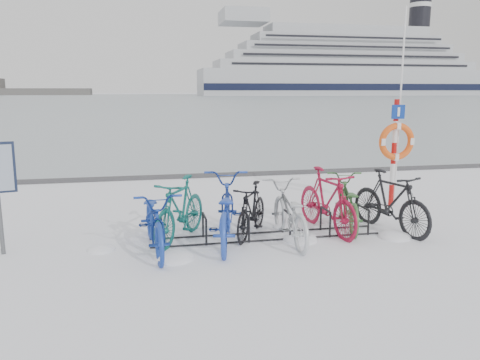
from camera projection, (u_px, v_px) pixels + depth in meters
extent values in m
plane|color=white|center=(266.00, 237.00, 8.14)|extent=(900.00, 900.00, 0.00)
cube|color=#A8B6BE|center=(150.00, 98.00, 157.33)|extent=(400.00, 298.00, 0.02)
cube|color=#3F3F42|center=(216.00, 175.00, 13.81)|extent=(400.00, 0.25, 0.10)
cylinder|color=black|center=(162.00, 235.00, 7.54)|extent=(0.04, 0.04, 0.44)
cylinder|color=black|center=(161.00, 227.00, 7.96)|extent=(0.04, 0.04, 0.44)
cylinder|color=black|center=(161.00, 218.00, 7.71)|extent=(0.04, 0.44, 0.04)
cylinder|color=black|center=(206.00, 232.00, 7.68)|extent=(0.04, 0.04, 0.44)
cylinder|color=black|center=(203.00, 225.00, 8.10)|extent=(0.04, 0.04, 0.44)
cylinder|color=black|center=(204.00, 216.00, 7.85)|extent=(0.04, 0.44, 0.04)
cylinder|color=black|center=(249.00, 230.00, 7.82)|extent=(0.04, 0.04, 0.44)
cylinder|color=black|center=(244.00, 223.00, 8.24)|extent=(0.04, 0.04, 0.44)
cylinder|color=black|center=(246.00, 214.00, 7.99)|extent=(0.04, 0.44, 0.04)
cylinder|color=black|center=(290.00, 227.00, 7.96)|extent=(0.04, 0.04, 0.44)
cylinder|color=black|center=(283.00, 220.00, 8.38)|extent=(0.04, 0.04, 0.44)
cylinder|color=black|center=(287.00, 212.00, 8.13)|extent=(0.04, 0.44, 0.04)
cylinder|color=black|center=(330.00, 225.00, 8.10)|extent=(0.04, 0.04, 0.44)
cylinder|color=black|center=(321.00, 218.00, 8.52)|extent=(0.04, 0.04, 0.44)
cylinder|color=black|center=(326.00, 210.00, 8.27)|extent=(0.04, 0.44, 0.04)
cylinder|color=black|center=(368.00, 223.00, 8.24)|extent=(0.04, 0.04, 0.44)
cylinder|color=black|center=(357.00, 216.00, 8.66)|extent=(0.04, 0.04, 0.44)
cylinder|color=black|center=(363.00, 208.00, 8.41)|extent=(0.04, 0.44, 0.04)
cylinder|color=black|center=(270.00, 240.00, 7.93)|extent=(4.00, 0.03, 0.03)
cylinder|color=black|center=(263.00, 232.00, 8.35)|extent=(4.00, 0.03, 0.03)
cylinder|color=#A90F0D|center=(391.00, 195.00, 10.39)|extent=(0.11, 0.11, 0.47)
cylinder|color=silver|center=(392.00, 174.00, 10.30)|extent=(0.11, 0.11, 0.47)
cylinder|color=#A90F0D|center=(394.00, 153.00, 10.21)|extent=(0.11, 0.11, 0.47)
cylinder|color=silver|center=(395.00, 132.00, 10.12)|extent=(0.11, 0.11, 0.47)
cylinder|color=#A90F0D|center=(396.00, 110.00, 10.04)|extent=(0.11, 0.11, 0.47)
torus|color=#EB5416|center=(397.00, 142.00, 10.08)|extent=(0.81, 0.14, 0.81)
cube|color=navy|center=(398.00, 112.00, 9.96)|extent=(0.30, 0.03, 0.30)
cylinder|color=silver|center=(400.00, 109.00, 10.10)|extent=(0.04, 0.04, 4.23)
cube|color=silver|center=(344.00, 83.00, 222.78)|extent=(137.81, 25.59, 11.81)
cube|color=black|center=(355.00, 87.00, 210.79)|extent=(137.81, 0.30, 2.95)
cube|color=black|center=(333.00, 87.00, 235.52)|extent=(137.81, 0.30, 2.95)
cube|color=silver|center=(345.00, 66.00, 221.29)|extent=(123.04, 23.62, 3.94)
cube|color=silver|center=(345.00, 49.00, 219.81)|extent=(99.42, 20.67, 3.94)
cube|color=silver|center=(346.00, 31.00, 218.32)|extent=(75.79, 17.72, 3.94)
cube|color=silver|center=(243.00, 17.00, 207.81)|extent=(19.69, 19.69, 5.91)
cylinder|color=black|center=(420.00, 14.00, 223.92)|extent=(9.84, 9.84, 13.78)
cube|color=black|center=(356.00, 56.00, 208.99)|extent=(108.28, 0.20, 11.81)
imported|color=#18389B|center=(155.00, 218.00, 7.40)|extent=(0.88, 2.07, 1.06)
imported|color=#125C55|center=(180.00, 208.00, 7.91)|extent=(1.38, 1.87, 1.12)
imported|color=#2344B0|center=(225.00, 209.00, 7.78)|extent=(1.20, 2.32, 1.16)
imported|color=black|center=(252.00, 208.00, 8.20)|extent=(1.18, 1.61, 0.96)
imported|color=#B7BCC0|center=(289.00, 211.00, 7.89)|extent=(0.72, 1.97, 1.03)
imported|color=maroon|center=(327.00, 199.00, 8.42)|extent=(0.85, 2.01, 1.17)
imported|color=#376A33|center=(348.00, 201.00, 8.70)|extent=(1.11, 2.00, 0.99)
imported|color=black|center=(391.00, 200.00, 8.45)|extent=(1.03, 1.96, 1.13)
ellipsoid|color=white|center=(228.00, 228.00, 8.71)|extent=(0.39, 0.39, 0.14)
ellipsoid|color=white|center=(284.00, 227.00, 8.71)|extent=(0.41, 0.41, 0.14)
ellipsoid|color=white|center=(328.00, 221.00, 9.12)|extent=(0.42, 0.42, 0.15)
ellipsoid|color=white|center=(174.00, 259.00, 7.09)|extent=(0.60, 0.60, 0.21)
ellipsoid|color=white|center=(394.00, 237.00, 8.14)|extent=(0.58, 0.58, 0.20)
ellipsoid|color=white|center=(101.00, 250.00, 7.49)|extent=(0.45, 0.45, 0.16)
ellipsoid|color=white|center=(300.00, 240.00, 8.00)|extent=(0.61, 0.61, 0.21)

